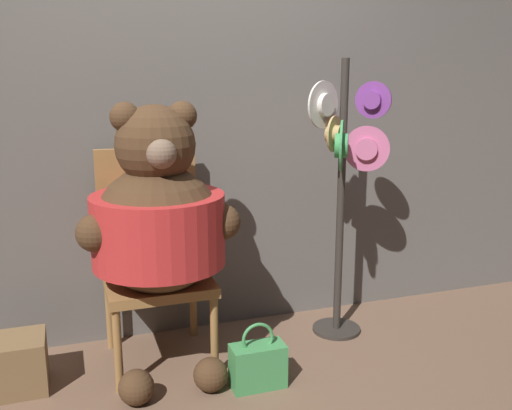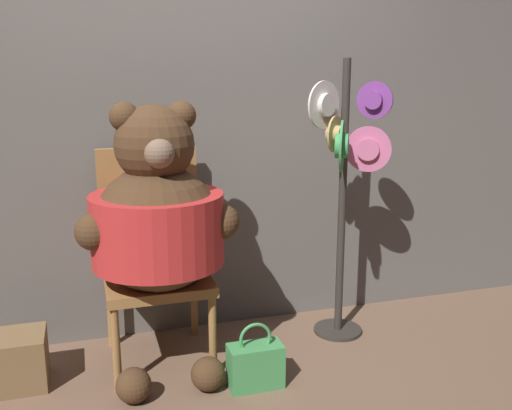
{
  "view_description": "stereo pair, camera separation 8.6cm",
  "coord_description": "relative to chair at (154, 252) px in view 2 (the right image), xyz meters",
  "views": [
    {
      "loc": [
        -0.56,
        -2.48,
        1.49
      ],
      "look_at": [
        0.38,
        0.26,
        0.81
      ],
      "focal_mm": 40.0,
      "sensor_mm": 36.0,
      "label": 1
    },
    {
      "loc": [
        -0.47,
        -2.5,
        1.49
      ],
      "look_at": [
        0.38,
        0.26,
        0.81
      ],
      "focal_mm": 40.0,
      "sensor_mm": 36.0,
      "label": 2
    }
  ],
  "objects": [
    {
      "name": "hat_display_rack",
      "position": [
        1.02,
        -0.14,
        0.37
      ],
      "size": [
        0.49,
        0.43,
        1.56
      ],
      "color": "#332D28",
      "rests_on": "ground_plane"
    },
    {
      "name": "wall_back",
      "position": [
        0.15,
        0.29,
        0.7
      ],
      "size": [
        8.0,
        0.1,
        2.53
      ],
      "color": "#66605B",
      "rests_on": "ground_plane"
    },
    {
      "name": "handbag_on_ground",
      "position": [
        0.41,
        -0.51,
        -0.45
      ],
      "size": [
        0.26,
        0.13,
        0.33
      ],
      "color": "#479E56",
      "rests_on": "ground_plane"
    },
    {
      "name": "wooden_crate",
      "position": [
        -0.69,
        -0.16,
        -0.43
      ],
      "size": [
        0.26,
        0.26,
        0.26
      ],
      "color": "brown",
      "rests_on": "ground_plane"
    },
    {
      "name": "ground_plane",
      "position": [
        0.15,
        -0.39,
        -0.56
      ],
      "size": [
        14.0,
        14.0,
        0.0
      ],
      "primitive_type": "plane",
      "color": "brown"
    },
    {
      "name": "teddy_bear",
      "position": [
        0.0,
        -0.19,
        0.22
      ],
      "size": [
        0.78,
        0.69,
        1.36
      ],
      "color": "#4C331E",
      "rests_on": "ground_plane"
    },
    {
      "name": "chair",
      "position": [
        0.0,
        0.0,
        0.0
      ],
      "size": [
        0.53,
        0.54,
        1.1
      ],
      "color": "#9E703D",
      "rests_on": "ground_plane"
    }
  ]
}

